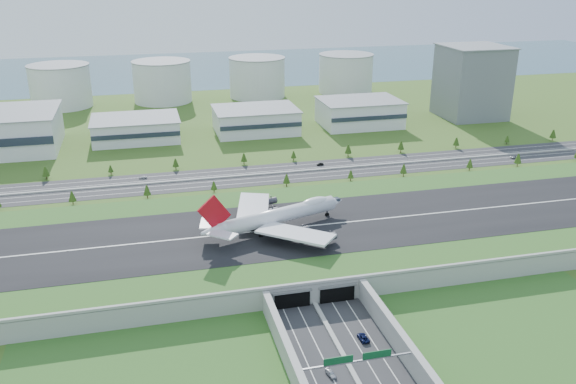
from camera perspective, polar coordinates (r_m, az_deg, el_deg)
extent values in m
plane|color=#3A581B|center=(269.09, -0.49, -5.05)|extent=(1200.00, 1200.00, 0.00)
cube|color=#969691|center=(267.36, -0.49, -4.28)|extent=(520.00, 100.00, 8.00)
cube|color=#2C6322|center=(265.65, -0.49, -3.49)|extent=(520.00, 100.00, 0.16)
cube|color=black|center=(265.60, -0.49, -3.46)|extent=(520.00, 58.00, 0.12)
cube|color=silver|center=(265.56, -0.49, -3.44)|extent=(520.00, 0.90, 0.02)
cube|color=#969691|center=(222.80, 2.49, -8.46)|extent=(520.00, 1.20, 1.20)
cube|color=#969691|center=(191.74, 12.34, -16.06)|extent=(2.40, 100.00, 8.00)
cube|color=black|center=(222.88, 0.39, -10.03)|extent=(13.00, 1.20, 6.00)
cube|color=black|center=(227.09, 4.61, -9.47)|extent=(13.00, 1.20, 6.00)
cylinder|color=gray|center=(184.75, 0.67, -17.31)|extent=(0.70, 0.70, 7.00)
cylinder|color=gray|center=(195.90, 11.90, -15.31)|extent=(0.70, 0.70, 7.00)
cube|color=gray|center=(187.25, 6.52, -15.45)|extent=(38.00, 0.50, 0.50)
cube|color=#0C4C23|center=(184.64, 4.74, -15.43)|extent=(9.00, 0.30, 2.40)
cube|color=#0C4C23|center=(188.23, 8.33, -14.81)|extent=(9.00, 0.30, 2.40)
cube|color=#28282B|center=(355.18, -4.05, 1.49)|extent=(560.00, 36.00, 0.12)
cylinder|color=#3D2819|center=(331.84, -19.49, -0.90)|extent=(0.50, 0.50, 2.60)
cone|color=#224011|center=(330.69, -19.56, -0.37)|extent=(4.04, 4.04, 5.19)
cylinder|color=#3D2819|center=(329.68, -13.02, -0.35)|extent=(0.50, 0.50, 2.60)
cone|color=#224011|center=(328.52, -13.07, 0.19)|extent=(4.04, 4.04, 5.20)
cylinder|color=#3D2819|center=(331.59, -6.93, 0.15)|extent=(0.50, 0.50, 2.28)
cone|color=#224011|center=(330.57, -6.96, 0.62)|extent=(3.55, 3.55, 4.56)
cylinder|color=#3D2819|center=(338.20, -0.14, 0.75)|extent=(0.50, 0.50, 2.55)
cone|color=#224011|center=(337.09, -0.14, 1.27)|extent=(3.96, 3.96, 5.09)
cylinder|color=#3D2819|center=(348.55, 5.88, 1.24)|extent=(0.50, 0.50, 2.26)
cone|color=#224011|center=(347.60, 5.90, 1.69)|extent=(3.51, 3.51, 4.52)
cylinder|color=#3D2819|center=(360.28, 10.74, 1.66)|extent=(0.50, 0.50, 2.61)
cone|color=#224011|center=(359.22, 10.77, 2.17)|extent=(4.05, 4.05, 5.21)
cylinder|color=#3D2819|center=(379.46, 16.61, 2.13)|extent=(0.50, 0.50, 2.55)
cone|color=#224011|center=(378.47, 16.66, 2.59)|extent=(3.97, 3.97, 5.11)
cylinder|color=#3D2819|center=(396.40, 20.67, 2.46)|extent=(0.50, 0.50, 2.88)
cone|color=#224011|center=(395.34, 20.73, 2.96)|extent=(4.48, 4.48, 5.77)
cylinder|color=#3D2819|center=(375.29, -21.67, 1.31)|extent=(0.50, 0.50, 2.74)
cone|color=#224011|center=(374.22, -21.74, 1.81)|extent=(4.26, 4.26, 5.48)
cylinder|color=#3D2819|center=(371.79, -16.23, 1.74)|extent=(0.50, 0.50, 2.04)
cone|color=#224011|center=(370.98, -16.27, 2.12)|extent=(3.17, 3.17, 4.08)
cylinder|color=#3D2819|center=(371.62, -10.45, 2.27)|extent=(0.50, 0.50, 2.45)
cone|color=#224011|center=(370.65, -10.48, 2.73)|extent=(3.81, 3.81, 4.89)
cylinder|color=#3D2819|center=(375.87, -4.14, 2.79)|extent=(0.50, 0.50, 2.53)
cone|color=#224011|center=(374.88, -4.15, 3.26)|extent=(3.93, 3.93, 5.06)
cylinder|color=#3D2819|center=(382.15, 0.53, 3.12)|extent=(0.50, 0.50, 2.19)
cone|color=#224011|center=(381.30, 0.53, 3.53)|extent=(3.41, 3.41, 4.38)
cylinder|color=#3D2819|center=(392.17, 5.65, 3.54)|extent=(0.50, 0.50, 2.84)
cone|color=#224011|center=(391.11, 5.66, 4.05)|extent=(4.42, 4.42, 5.68)
cylinder|color=#3D2819|center=(405.37, 10.50, 3.86)|extent=(0.50, 0.50, 2.71)
cone|color=#224011|center=(404.39, 10.54, 4.33)|extent=(4.22, 4.22, 5.43)
cylinder|color=#3D2819|center=(422.92, 15.44, 4.15)|extent=(0.50, 0.50, 2.63)
cone|color=#224011|center=(422.00, 15.48, 4.59)|extent=(4.10, 4.10, 5.27)
cylinder|color=#3D2819|center=(442.62, 19.79, 4.36)|extent=(0.50, 0.50, 2.13)
cone|color=#224011|center=(441.91, 19.84, 4.70)|extent=(3.32, 3.32, 4.26)
cylinder|color=#3D2819|center=(462.89, 23.51, 4.59)|extent=(0.50, 0.50, 2.83)
cone|color=#224011|center=(461.99, 23.57, 5.02)|extent=(4.40, 4.40, 5.66)
cube|color=silver|center=(439.50, -14.04, 5.74)|extent=(58.00, 42.00, 15.00)
cube|color=silver|center=(446.60, -3.05, 6.71)|extent=(58.00, 42.00, 17.00)
cube|color=silver|center=(467.51, 6.70, 7.37)|extent=(58.00, 42.00, 19.00)
cube|color=slate|center=(508.77, 16.82, 9.81)|extent=(46.00, 46.00, 55.00)
cylinder|color=silver|center=(558.26, -20.52, 9.25)|extent=(50.00, 50.00, 35.00)
cylinder|color=silver|center=(554.95, -11.68, 10.07)|extent=(50.00, 50.00, 35.00)
cylinder|color=silver|center=(564.56, -2.90, 10.65)|extent=(50.00, 50.00, 35.00)
cylinder|color=silver|center=(586.47, 5.42, 10.97)|extent=(50.00, 50.00, 35.00)
cube|color=#3A5F6F|center=(727.19, -9.48, 11.31)|extent=(1200.00, 260.00, 0.06)
cylinder|color=white|center=(263.26, -0.99, -2.26)|extent=(56.69, 24.57, 6.58)
cone|color=white|center=(279.34, 4.41, -0.92)|extent=(9.89, 8.86, 6.58)
cone|color=white|center=(249.80, -7.05, -3.65)|extent=(11.84, 9.51, 6.58)
ellipsoid|color=white|center=(272.28, 2.52, -0.93)|extent=(14.93, 9.33, 4.05)
cube|color=white|center=(249.17, 0.71, -3.91)|extent=(32.34, 29.95, 1.62)
cube|color=white|center=(276.66, -3.25, -1.34)|extent=(20.20, 33.12, 1.62)
cylinder|color=#38383D|center=(257.51, 1.38, -3.61)|extent=(6.05, 4.63, 3.09)
cylinder|color=#38383D|center=(252.28, 3.95, -4.20)|extent=(6.05, 4.63, 3.09)
cylinder|color=#38383D|center=(276.61, -1.46, -1.82)|extent=(6.05, 4.63, 3.09)
cylinder|color=#38383D|center=(288.45, -1.60, -0.84)|extent=(6.05, 4.63, 3.09)
cube|color=white|center=(244.36, -6.16, -3.98)|extent=(12.56, 12.11, 0.62)
cube|color=white|center=(255.42, -7.50, -2.90)|extent=(8.29, 12.31, 0.62)
cube|color=red|center=(247.08, -6.91, -1.95)|extent=(14.19, 5.54, 15.42)
cylinder|color=black|center=(279.02, 3.67, -2.12)|extent=(1.95, 0.72, 1.95)
cylinder|color=black|center=(260.93, -1.38, -3.78)|extent=(1.95, 0.72, 1.95)
cylinder|color=black|center=(266.09, -2.11, -3.28)|extent=(1.95, 0.72, 1.95)
cylinder|color=black|center=(258.11, -2.55, -4.08)|extent=(1.95, 0.72, 1.95)
cylinder|color=black|center=(263.33, -3.27, -3.57)|extent=(1.95, 0.72, 1.95)
imported|color=silver|center=(192.37, 4.02, -16.55)|extent=(2.84, 5.15, 1.66)
imported|color=#0B1239|center=(208.50, 7.05, -13.36)|extent=(3.04, 6.08, 1.65)
imported|color=black|center=(373.27, 3.02, 2.62)|extent=(4.49, 2.05, 1.43)
imported|color=#B2B1B6|center=(412.41, 20.46, 3.10)|extent=(5.85, 2.72, 1.62)
imported|color=silver|center=(359.92, -13.44, 1.35)|extent=(4.96, 2.57, 1.38)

